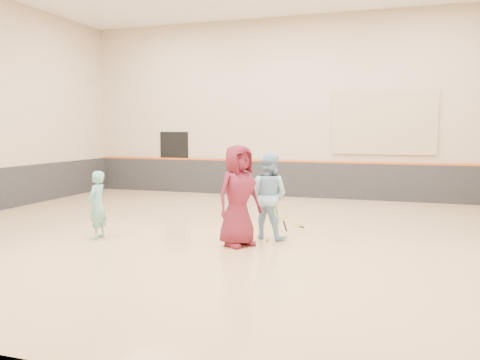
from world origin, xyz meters
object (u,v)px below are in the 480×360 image
(girl, at_px, (97,205))
(young_man, at_px, (238,196))
(instructor, at_px, (268,196))
(spare_racket, at_px, (296,225))

(girl, relative_size, young_man, 0.72)
(instructor, relative_size, spare_racket, 2.96)
(spare_racket, bearing_deg, young_man, -107.71)
(instructor, bearing_deg, young_man, 77.33)
(girl, bearing_deg, spare_racket, 118.70)
(girl, relative_size, spare_racket, 2.35)
(young_man, bearing_deg, spare_racket, 16.61)
(instructor, relative_size, young_man, 0.90)
(girl, height_order, spare_racket, girl)
(instructor, height_order, young_man, young_man)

